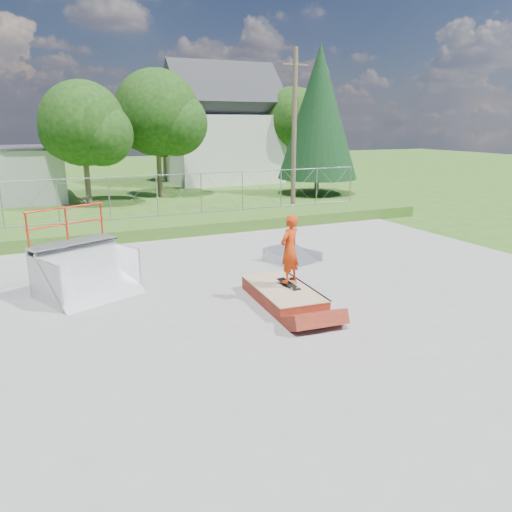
{
  "coord_description": "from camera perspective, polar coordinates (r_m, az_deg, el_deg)",
  "views": [
    {
      "loc": [
        -5.07,
        -10.7,
        4.43
      ],
      "look_at": [
        0.14,
        0.62,
        1.1
      ],
      "focal_mm": 35.0,
      "sensor_mm": 36.0,
      "label": 1
    }
  ],
  "objects": [
    {
      "name": "concrete_pad",
      "position": [
        12.64,
        0.59,
        -5.47
      ],
      "size": [
        20.0,
        16.0,
        0.04
      ],
      "primitive_type": "cube",
      "color": "gray",
      "rests_on": "ground"
    },
    {
      "name": "tree_right_far",
      "position": [
        39.57,
        4.7,
        15.06
      ],
      "size": [
        5.1,
        4.8,
        7.12
      ],
      "color": "brown",
      "rests_on": "ground"
    },
    {
      "name": "tree_back_mid",
      "position": [
        39.92,
        -10.07,
        13.58
      ],
      "size": [
        4.08,
        3.84,
        5.7
      ],
      "color": "brown",
      "rests_on": "ground"
    },
    {
      "name": "grass_berm",
      "position": [
        21.24,
        -10.44,
        3.35
      ],
      "size": [
        24.0,
        3.0,
        0.5
      ],
      "primitive_type": "cube",
      "color": "#2F5A19",
      "rests_on": "ground"
    },
    {
      "name": "flat_bank_ramp",
      "position": [
        16.43,
        4.26,
        0.04
      ],
      "size": [
        1.77,
        1.83,
        0.43
      ],
      "primitive_type": null,
      "rotation": [
        0.0,
        0.0,
        0.3
      ],
      "color": "#ADB0B5",
      "rests_on": "concrete_pad"
    },
    {
      "name": "ground",
      "position": [
        12.64,
        0.59,
        -5.55
      ],
      "size": [
        120.0,
        120.0,
        0.0
      ],
      "primitive_type": "plane",
      "color": "#2F5A19",
      "rests_on": "ground"
    },
    {
      "name": "tree_center",
      "position": [
        31.51,
        -10.67,
        15.46
      ],
      "size": [
        5.44,
        5.12,
        7.6
      ],
      "color": "brown",
      "rests_on": "ground"
    },
    {
      "name": "skater",
      "position": [
        12.52,
        3.86,
        0.48
      ],
      "size": [
        0.75,
        0.65,
        1.72
      ],
      "primitive_type": "imported",
      "rotation": [
        0.0,
        0.0,
        3.61
      ],
      "color": "red",
      "rests_on": "grind_box"
    },
    {
      "name": "tree_left_near",
      "position": [
        28.73,
        -18.64,
        13.81
      ],
      "size": [
        4.76,
        4.48,
        6.65
      ],
      "color": "brown",
      "rests_on": "ground"
    },
    {
      "name": "skateboard",
      "position": [
        12.77,
        3.79,
        -3.27
      ],
      "size": [
        0.32,
        0.82,
        0.13
      ],
      "primitive_type": "cube",
      "rotation": [
        0.14,
        0.0,
        0.13
      ],
      "color": "black",
      "rests_on": "grind_box"
    },
    {
      "name": "conifer_tree",
      "position": [
        32.54,
        7.2,
        15.92
      ],
      "size": [
        5.04,
        5.04,
        9.1
      ],
      "color": "brown",
      "rests_on": "ground"
    },
    {
      "name": "gable_house",
      "position": [
        39.31,
        -3.86,
        14.05
      ],
      "size": [
        8.4,
        6.08,
        8.94
      ],
      "color": "silver",
      "rests_on": "ground"
    },
    {
      "name": "grind_box",
      "position": [
        12.74,
        3.09,
        -4.45
      ],
      "size": [
        1.5,
        2.78,
        0.4
      ],
      "rotation": [
        0.0,
        0.0,
        -0.07
      ],
      "color": "maroon",
      "rests_on": "concrete_pad"
    },
    {
      "name": "utility_pole",
      "position": [
        25.95,
        4.38,
        13.96
      ],
      "size": [
        0.24,
        0.24,
        8.0
      ],
      "primitive_type": "cylinder",
      "color": "brown",
      "rests_on": "ground"
    },
    {
      "name": "chain_link_fence",
      "position": [
        22.01,
        -11.24,
        6.75
      ],
      "size": [
        20.0,
        0.06,
        1.8
      ],
      "primitive_type": null,
      "color": "gray",
      "rests_on": "grass_berm"
    },
    {
      "name": "quarter_pipe",
      "position": [
        13.61,
        -18.76,
        0.16
      ],
      "size": [
        2.87,
        2.69,
        2.28
      ],
      "primitive_type": null,
      "rotation": [
        0.0,
        0.0,
        0.41
      ],
      "color": "#ADB0B5",
      "rests_on": "concrete_pad"
    }
  ]
}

